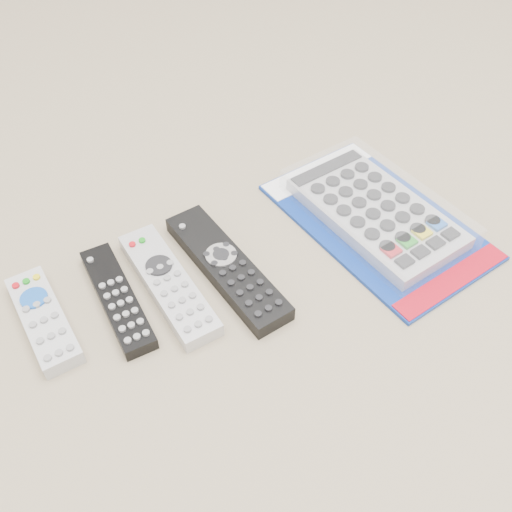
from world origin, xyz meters
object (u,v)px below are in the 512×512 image
remote_small_grey (44,319)px  remote_large_black (227,267)px  remote_slim_black (117,298)px  jumbo_remote_packaged (376,211)px  remote_silver_dvd (168,284)px

remote_small_grey → remote_large_black: bearing=-10.8°
remote_small_grey → remote_large_black: (0.23, -0.04, 0.00)m
remote_slim_black → remote_large_black: bearing=-7.7°
remote_slim_black → remote_large_black: (0.14, -0.02, 0.00)m
remote_slim_black → jumbo_remote_packaged: size_ratio=0.55×
jumbo_remote_packaged → remote_slim_black: bearing=168.5°
remote_slim_black → remote_silver_dvd: remote_silver_dvd is taller
remote_slim_black → remote_silver_dvd: 0.07m
remote_silver_dvd → remote_large_black: bearing=-10.6°
jumbo_remote_packaged → remote_large_black: bearing=170.4°
remote_small_grey → remote_slim_black: 0.09m
remote_silver_dvd → remote_large_black: (0.08, -0.01, 0.00)m
remote_small_grey → remote_silver_dvd: 0.15m
remote_small_grey → remote_slim_black: bearing=-10.0°
remote_silver_dvd → jumbo_remote_packaged: jumbo_remote_packaged is taller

